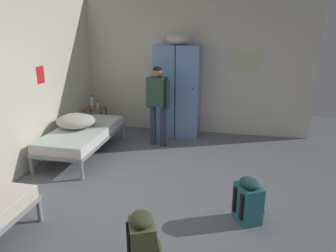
{
  "coord_description": "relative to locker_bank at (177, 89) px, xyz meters",
  "views": [
    {
      "loc": [
        0.85,
        -3.74,
        2.28
      ],
      "look_at": [
        0.0,
        0.29,
        0.95
      ],
      "focal_mm": 34.58,
      "sensor_mm": 36.0,
      "label": 1
    }
  ],
  "objects": [
    {
      "name": "bed_left_rear",
      "position": [
        -1.45,
        -1.42,
        -0.59
      ],
      "size": [
        0.9,
        1.9,
        0.49
      ],
      "color": "gray",
      "rests_on": "ground_plane"
    },
    {
      "name": "ground_plane",
      "position": [
        0.31,
        -2.66,
        -0.97
      ],
      "size": [
        9.39,
        9.39,
        0.0
      ],
      "primitive_type": "plane",
      "color": "slate"
    },
    {
      "name": "lotion_bottle",
      "position": [
        -1.63,
        -0.31,
        -0.33
      ],
      "size": [
        0.05,
        0.05,
        0.15
      ],
      "color": "beige",
      "rests_on": "shelf_unit"
    },
    {
      "name": "locker_bank",
      "position": [
        0.0,
        0.0,
        0.0
      ],
      "size": [
        0.9,
        0.55,
        2.07
      ],
      "color": "#6B93C6",
      "rests_on": "ground_plane"
    },
    {
      "name": "bedding_heap",
      "position": [
        -1.57,
        -1.38,
        -0.36
      ],
      "size": [
        0.68,
        0.66,
        0.24
      ],
      "color": "#B7B2A8",
      "rests_on": "bed_left_rear"
    },
    {
      "name": "backpack_olive",
      "position": [
        0.38,
        -3.86,
        -0.71
      ],
      "size": [
        0.4,
        0.39,
        0.55
      ],
      "color": "#566038",
      "rests_on": "ground_plane"
    },
    {
      "name": "person_traveler",
      "position": [
        -0.24,
        -0.69,
        -0.06
      ],
      "size": [
        0.47,
        0.26,
        1.51
      ],
      "color": "#2D334C",
      "rests_on": "ground_plane"
    },
    {
      "name": "room_backdrop",
      "position": [
        -0.98,
        -1.33,
        0.46
      ],
      "size": [
        4.73,
        5.93,
        2.86
      ],
      "color": "beige",
      "rests_on": "ground_plane"
    },
    {
      "name": "shelf_unit",
      "position": [
        -1.7,
        -0.27,
        -0.62
      ],
      "size": [
        0.38,
        0.3,
        0.57
      ],
      "color": "brown",
      "rests_on": "ground_plane"
    },
    {
      "name": "backpack_teal",
      "position": [
        1.4,
        -2.9,
        -0.71
      ],
      "size": [
        0.41,
        0.4,
        0.55
      ],
      "color": "#23666B",
      "rests_on": "ground_plane"
    },
    {
      "name": "water_bottle",
      "position": [
        -1.78,
        -0.25,
        -0.29
      ],
      "size": [
        0.07,
        0.07,
        0.25
      ],
      "color": "silver",
      "rests_on": "shelf_unit"
    }
  ]
}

